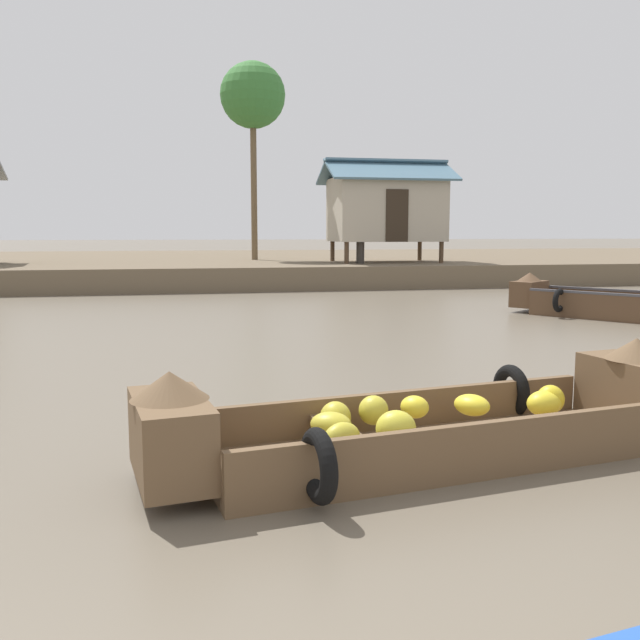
% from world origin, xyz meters
% --- Properties ---
extents(ground_plane, '(300.00, 300.00, 0.00)m').
position_xyz_m(ground_plane, '(0.00, 10.00, 0.00)').
color(ground_plane, '#665B4C').
extents(riverbank_strip, '(160.00, 20.00, 0.76)m').
position_xyz_m(riverbank_strip, '(0.00, 29.70, 0.38)').
color(riverbank_strip, brown).
rests_on(riverbank_strip, ground).
extents(banana_boat, '(4.87, 2.28, 0.89)m').
position_xyz_m(banana_boat, '(0.88, 3.84, 0.30)').
color(banana_boat, brown).
rests_on(banana_boat, ground).
extents(fishing_skiff_distant, '(4.02, 4.98, 0.92)m').
position_xyz_m(fishing_skiff_distant, '(8.35, 11.32, 0.32)').
color(fishing_skiff_distant, brown).
rests_on(fishing_skiff_distant, ground).
extents(stilt_house_mid_left, '(4.57, 3.14, 3.70)m').
position_xyz_m(stilt_house_mid_left, '(6.25, 22.78, 2.73)').
color(stilt_house_mid_left, '#4C3826').
rests_on(stilt_house_mid_left, riverbank_strip).
extents(palm_tree_near, '(2.52, 2.52, 7.59)m').
position_xyz_m(palm_tree_near, '(1.77, 25.79, 7.02)').
color(palm_tree_near, brown).
rests_on(palm_tree_near, riverbank_strip).
extents(vendor_person, '(0.44, 0.44, 1.66)m').
position_xyz_m(vendor_person, '(5.04, 21.79, 1.68)').
color(vendor_person, '#332D28').
rests_on(vendor_person, riverbank_strip).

